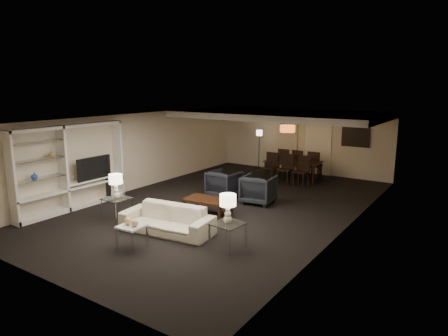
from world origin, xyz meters
TOP-DOWN VIEW (x-y plane):
  - floor at (0.00, 0.00)m, footprint 11.00×11.00m
  - ceiling at (0.00, 0.00)m, footprint 7.00×11.00m
  - wall_back at (0.00, 5.50)m, footprint 7.00×0.02m
  - wall_front at (0.00, -5.50)m, footprint 7.00×0.02m
  - wall_left at (-3.50, 0.00)m, footprint 0.02×11.00m
  - wall_right at (3.50, 0.00)m, footprint 0.02×11.00m
  - ceiling_soffit at (0.00, 3.50)m, footprint 7.00×4.00m
  - curtains at (-0.90, 5.42)m, footprint 1.50×0.12m
  - door at (0.70, 5.47)m, footprint 0.90×0.05m
  - painting at (2.10, 5.46)m, footprint 0.95×0.04m
  - media_unit at (-3.31, -2.60)m, footprint 0.38×3.40m
  - pendant_light at (0.30, 3.50)m, footprint 0.52×0.52m
  - sofa at (0.10, -2.54)m, footprint 2.30×1.14m
  - coffee_table at (0.10, -0.94)m, footprint 1.26×0.79m
  - armchair_left at (-0.50, 0.76)m, footprint 0.91×0.93m
  - armchair_right at (0.70, 0.76)m, footprint 0.98×1.00m
  - side_table_left at (-1.60, -2.54)m, footprint 0.63×0.63m
  - side_table_right at (1.80, -2.54)m, footprint 0.66×0.66m
  - table_lamp_left at (-1.60, -2.54)m, footprint 0.36×0.36m
  - table_lamp_right at (1.80, -2.54)m, footprint 0.38×0.38m
  - marble_table at (0.10, -3.64)m, footprint 0.54×0.54m
  - gold_gourd_a at (-0.00, -3.64)m, footprint 0.16×0.16m
  - gold_gourd_b at (0.20, -3.64)m, footprint 0.14×0.14m
  - television at (-3.28, -1.96)m, footprint 1.13×0.15m
  - vase_blue at (-3.31, -3.68)m, footprint 0.17×0.17m
  - vase_amber at (-3.31, -3.15)m, footprint 0.16×0.16m
  - floor_speaker at (-3.20, -1.47)m, footprint 0.12×0.12m
  - dining_table at (0.31, 4.04)m, footprint 2.06×1.26m
  - chair_nl at (-0.29, 3.39)m, footprint 0.49×0.49m
  - chair_nm at (0.31, 3.39)m, footprint 0.49×0.49m
  - chair_nr at (0.91, 3.39)m, footprint 0.51×0.51m
  - chair_fl at (-0.29, 4.69)m, footprint 0.50×0.50m
  - chair_fm at (0.31, 4.69)m, footprint 0.53×0.53m
  - chair_fr at (0.91, 4.69)m, footprint 0.50×0.50m
  - floor_lamp at (-1.48, 4.73)m, footprint 0.28×0.28m

SIDE VIEW (x-z plane):
  - floor at x=0.00m, z-range 0.00..0.00m
  - coffee_table at x=0.10m, z-range 0.00..0.43m
  - marble_table at x=0.10m, z-range 0.00..0.50m
  - side_table_left at x=-1.60m, z-range 0.00..0.57m
  - side_table_right at x=1.80m, z-range 0.00..0.57m
  - sofa at x=0.10m, z-range 0.00..0.64m
  - dining_table at x=0.31m, z-range 0.00..0.69m
  - armchair_left at x=-0.50m, z-range 0.00..0.82m
  - armchair_right at x=0.70m, z-range 0.00..0.82m
  - floor_speaker at x=-3.20m, z-range 0.00..0.97m
  - chair_nl at x=-0.29m, z-range 0.00..1.03m
  - chair_nm at x=0.31m, z-range 0.00..1.03m
  - chair_nr at x=0.91m, z-range 0.00..1.03m
  - chair_fl at x=-0.29m, z-range 0.00..1.03m
  - chair_fm at x=0.31m, z-range 0.00..1.03m
  - chair_fr at x=0.91m, z-range 0.00..1.03m
  - gold_gourd_b at x=0.20m, z-range 0.50..0.65m
  - gold_gourd_a at x=0.00m, z-range 0.50..0.67m
  - floor_lamp at x=-1.48m, z-range 0.00..1.65m
  - table_lamp_left at x=-1.60m, z-range 0.57..1.19m
  - table_lamp_right at x=1.80m, z-range 0.57..1.19m
  - door at x=0.70m, z-range 0.00..2.10m
  - television at x=-3.28m, z-range 0.75..1.40m
  - vase_blue at x=-3.31m, z-range 1.06..1.24m
  - media_unit at x=-3.31m, z-range 0.00..2.35m
  - curtains at x=-0.90m, z-range 0.00..2.40m
  - wall_back at x=0.00m, z-range 0.00..2.50m
  - wall_front at x=0.00m, z-range 0.00..2.50m
  - wall_left at x=-3.50m, z-range 0.00..2.50m
  - wall_right at x=3.50m, z-range 0.00..2.50m
  - painting at x=2.10m, z-range 1.23..1.88m
  - vase_amber at x=-3.31m, z-range 1.56..1.72m
  - pendant_light at x=0.30m, z-range 1.80..2.04m
  - ceiling_soffit at x=0.00m, z-range 2.30..2.50m
  - ceiling at x=0.00m, z-range 2.49..2.51m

